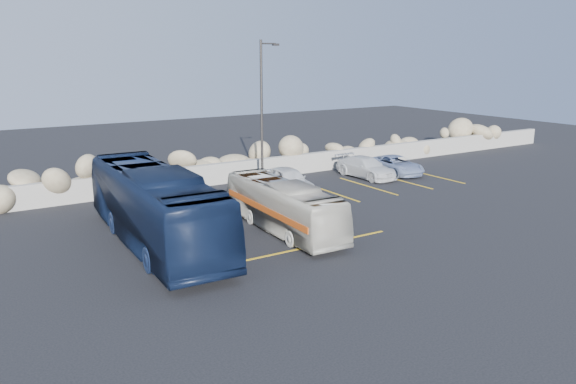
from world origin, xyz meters
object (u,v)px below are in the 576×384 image
vintage_bus (283,206)px  car_c (366,167)px  lamppost (263,111)px  tour_coach (155,206)px  car_a (288,180)px  car_d (396,165)px

vintage_bus → car_c: size_ratio=1.80×
lamppost → tour_coach: lamppost is taller
tour_coach → car_c: (14.91, 5.14, -0.91)m
car_a → car_c: size_ratio=0.95×
lamppost → car_d: 9.82m
lamppost → vintage_bus: 8.23m
lamppost → car_a: bearing=-59.5°
vintage_bus → tour_coach: tour_coach is taller
tour_coach → car_d: tour_coach is taller
vintage_bus → car_d: bearing=29.2°
car_a → lamppost: bearing=125.6°
lamppost → car_a: (0.79, -1.34, -3.61)m
lamppost → car_c: (6.80, -0.63, -3.68)m
car_c → tour_coach: bearing=-164.2°
lamppost → tour_coach: 10.34m
vintage_bus → car_a: vintage_bus is taller
car_c → lamppost: bearing=171.5°
tour_coach → lamppost: bearing=37.5°
tour_coach → car_a: size_ratio=2.73×
vintage_bus → car_d: 13.52m
lamppost → vintage_bus: lamppost is taller
vintage_bus → tour_coach: size_ratio=0.70×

